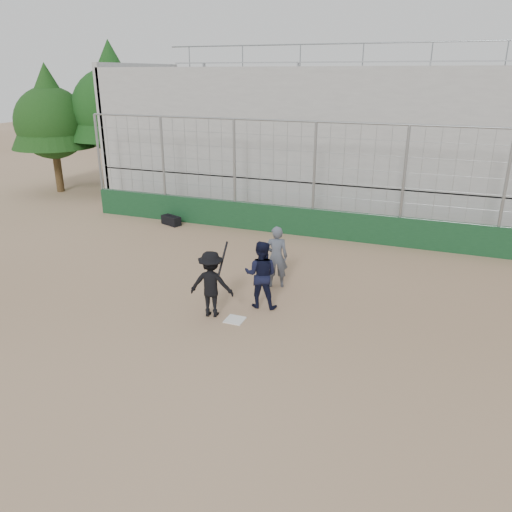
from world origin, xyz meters
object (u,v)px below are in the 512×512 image
(catcher_crouched, at_px, (261,286))
(umpire, at_px, (276,260))
(batter_at_plate, at_px, (211,284))
(equipment_bag, at_px, (171,220))

(catcher_crouched, bearing_deg, umpire, 92.87)
(batter_at_plate, xyz_separation_m, umpire, (0.88, 2.19, -0.04))
(equipment_bag, bearing_deg, catcher_crouched, -43.71)
(batter_at_plate, xyz_separation_m, catcher_crouched, (0.95, 0.83, -0.23))
(catcher_crouched, xyz_separation_m, umpire, (-0.07, 1.36, 0.19))
(umpire, relative_size, equipment_bag, 1.75)
(catcher_crouched, height_order, umpire, umpire)
(batter_at_plate, distance_m, equipment_bag, 7.99)
(catcher_crouched, distance_m, umpire, 1.38)
(batter_at_plate, height_order, umpire, batter_at_plate)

